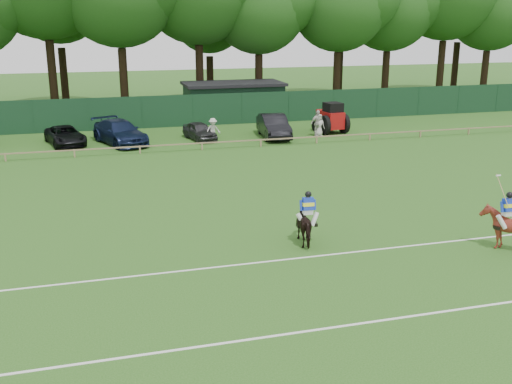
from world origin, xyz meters
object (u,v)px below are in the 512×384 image
object	(u,v)px
spectator_left	(213,130)
spectator_right	(319,125)
utility_shed	(233,100)
horse_chestnut	(506,228)
horse_dark	(307,225)
estate_black	(274,126)
hatch_grey	(200,131)
tractor	(331,118)
suv_black	(65,136)
sedan_navy	(120,132)
spectator_mid	(317,123)

from	to	relation	value
spectator_left	spectator_right	distance (m)	7.88
utility_shed	horse_chestnut	bearing A→B (deg)	-85.25
horse_dark	estate_black	xyz separation A→B (m)	(4.96, 20.44, 0.08)
spectator_left	horse_dark	bearing A→B (deg)	-103.29
horse_dark	hatch_grey	size ratio (longest dim) A/B	0.48
estate_black	tractor	size ratio (longest dim) A/B	1.71
hatch_grey	horse_chestnut	bearing A→B (deg)	-85.95
tractor	spectator_right	bearing A→B (deg)	-151.81
tractor	utility_shed	bearing A→B (deg)	115.62
suv_black	tractor	xyz separation A→B (m)	(19.04, -0.77, 0.46)
spectator_left	sedan_navy	bearing A→B (deg)	159.34
estate_black	spectator_right	xyz separation A→B (m)	(3.37, -0.33, -0.02)
hatch_grey	utility_shed	size ratio (longest dim) A/B	0.43
suv_black	spectator_left	bearing A→B (deg)	-24.00
spectator_mid	tractor	size ratio (longest dim) A/B	0.65
horse_dark	sedan_navy	distance (m)	21.86
utility_shed	tractor	distance (m)	10.22
hatch_grey	tractor	size ratio (longest dim) A/B	1.25
utility_shed	spectator_left	bearing A→B (deg)	-111.44
estate_black	utility_shed	world-z (taller)	utility_shed
estate_black	horse_dark	bearing A→B (deg)	-97.96
spectator_left	spectator_right	bearing A→B (deg)	-12.07
hatch_grey	tractor	world-z (taller)	tractor
horse_chestnut	spectator_right	size ratio (longest dim) A/B	1.05
horse_chestnut	tractor	bearing A→B (deg)	-98.54
spectator_mid	utility_shed	xyz separation A→B (m)	(-3.96, 9.58, 0.59)
horse_chestnut	sedan_navy	distance (m)	26.83
hatch_grey	estate_black	distance (m)	5.32
suv_black	estate_black	size ratio (longest dim) A/B	0.91
sedan_navy	hatch_grey	world-z (taller)	sedan_navy
suv_black	tractor	world-z (taller)	tractor
spectator_left	tractor	distance (m)	9.21
horse_chestnut	spectator_mid	xyz separation A→B (m)	(1.29, 22.63, 0.11)
spectator_mid	utility_shed	distance (m)	10.38
spectator_mid	spectator_right	xyz separation A→B (m)	(0.18, 0.04, -0.14)
horse_dark	spectator_right	size ratio (longest dim) A/B	1.10
hatch_grey	spectator_left	size ratio (longest dim) A/B	2.22
estate_black	tractor	distance (m)	4.70
sedan_navy	spectator_mid	xyz separation A→B (m)	(13.98, -1.01, 0.14)
sedan_navy	hatch_grey	distance (m)	5.51
spectator_mid	spectator_left	bearing A→B (deg)	163.88
tractor	spectator_mid	bearing A→B (deg)	-154.01
spectator_left	spectator_mid	xyz separation A→B (m)	(7.70, -0.06, 0.12)
horse_dark	utility_shed	bearing A→B (deg)	-93.66
estate_black	suv_black	bearing A→B (deg)	-179.60
suv_black	utility_shed	xyz separation A→B (m)	(13.61, 7.87, 0.91)
estate_black	horse_chestnut	bearing A→B (deg)	-79.58
spectator_right	tractor	size ratio (longest dim) A/B	0.55
suv_black	estate_black	bearing A→B (deg)	-19.79
spectator_left	utility_shed	size ratio (longest dim) A/B	0.20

